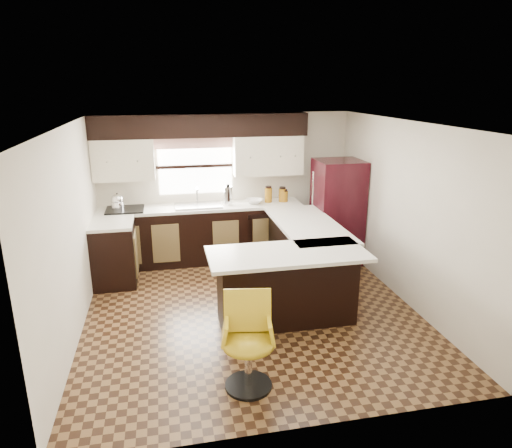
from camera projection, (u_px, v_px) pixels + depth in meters
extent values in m
plane|color=#49301A|center=(251.00, 310.00, 6.00)|extent=(4.40, 4.40, 0.00)
plane|color=silver|center=(251.00, 124.00, 5.29)|extent=(4.40, 4.40, 0.00)
plane|color=beige|center=(226.00, 186.00, 7.70)|extent=(4.40, 0.00, 4.40)
plane|color=beige|center=(305.00, 302.00, 3.58)|extent=(4.40, 0.00, 4.40)
plane|color=beige|center=(72.00, 233.00, 5.24)|extent=(0.00, 4.40, 4.40)
plane|color=beige|center=(406.00, 213.00, 6.05)|extent=(0.00, 4.40, 4.40)
cube|color=black|center=(202.00, 235.00, 7.56)|extent=(3.30, 0.60, 0.90)
cube|color=black|center=(114.00, 254.00, 6.69)|extent=(0.60, 0.70, 0.90)
cube|color=silver|center=(201.00, 207.00, 7.42)|extent=(3.30, 0.60, 0.04)
cube|color=silver|center=(111.00, 224.00, 6.55)|extent=(0.60, 0.70, 0.04)
cube|color=black|center=(201.00, 125.00, 7.16)|extent=(3.40, 0.35, 0.36)
cube|color=beige|center=(123.00, 160.00, 7.07)|extent=(0.94, 0.35, 0.64)
cube|color=beige|center=(268.00, 155.00, 7.52)|extent=(1.14, 0.35, 0.64)
cube|color=white|center=(195.00, 166.00, 7.48)|extent=(1.20, 0.02, 0.90)
cube|color=#D19B93|center=(195.00, 143.00, 7.33)|extent=(1.30, 0.06, 0.18)
cube|color=#B2B2B7|center=(198.00, 206.00, 7.38)|extent=(0.75, 0.45, 0.03)
cube|color=black|center=(265.00, 237.00, 7.49)|extent=(0.58, 0.03, 0.78)
cube|color=black|center=(125.00, 209.00, 7.15)|extent=(0.58, 0.50, 0.02)
cube|color=black|center=(303.00, 256.00, 6.62)|extent=(0.60, 1.95, 0.90)
cube|color=black|center=(286.00, 287.00, 5.61)|extent=(1.65, 0.60, 0.90)
cube|color=silver|center=(308.00, 225.00, 6.49)|extent=(0.84, 1.95, 0.04)
cube|color=silver|center=(288.00, 254.00, 5.38)|extent=(1.89, 0.84, 0.04)
cube|color=black|center=(337.00, 212.00, 7.44)|extent=(0.73, 0.70, 1.69)
cylinder|color=silver|center=(228.00, 196.00, 7.45)|extent=(0.14, 0.14, 0.30)
imported|color=white|center=(254.00, 201.00, 7.57)|extent=(0.33, 0.33, 0.07)
cylinder|color=#8F5D0F|center=(268.00, 195.00, 7.61)|extent=(0.12, 0.12, 0.24)
cylinder|color=#8F5D0F|center=(282.00, 195.00, 7.66)|extent=(0.12, 0.12, 0.22)
cylinder|color=#8F5D0F|center=(284.00, 196.00, 7.67)|extent=(0.13, 0.13, 0.18)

